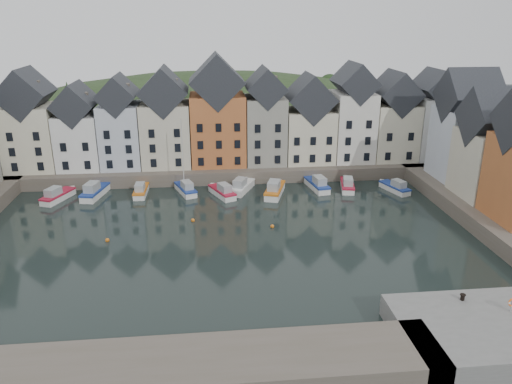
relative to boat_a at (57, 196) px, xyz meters
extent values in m
plane|color=black|center=(23.56, -17.80, -0.69)|extent=(260.00, 260.00, 0.00)
cube|color=#534C40|center=(23.56, 12.20, 0.31)|extent=(90.00, 16.00, 2.00)
cube|color=#60605E|center=(45.56, -37.80, 0.31)|extent=(18.00, 10.00, 2.00)
cube|color=#534C40|center=(13.56, -39.80, 0.31)|extent=(50.00, 6.00, 2.00)
ellipsoid|color=#203118|center=(23.56, 38.20, -18.69)|extent=(153.60, 70.40, 64.00)
sphere|color=black|center=(9.62, 33.13, 8.01)|extent=(5.77, 5.77, 5.77)
sphere|color=black|center=(48.43, 42.94, 7.43)|extent=(5.27, 5.27, 5.27)
sphere|color=black|center=(55.38, 36.39, 7.19)|extent=(5.07, 5.07, 5.07)
sphere|color=black|center=(37.84, 37.39, 7.12)|extent=(5.01, 5.01, 5.01)
sphere|color=black|center=(-14.11, 38.80, 5.88)|extent=(3.94, 3.94, 3.94)
sphere|color=black|center=(51.89, 42.45, 7.36)|extent=(5.21, 5.21, 5.21)
sphere|color=black|center=(25.55, 40.84, 7.63)|extent=(5.45, 5.45, 5.45)
sphere|color=black|center=(61.36, 30.51, 6.51)|extent=(4.49, 4.49, 4.49)
cube|color=beige|center=(-5.60, 10.20, 6.34)|extent=(7.67, 8.00, 10.07)
cube|color=black|center=(-5.60, 10.20, 13.28)|extent=(7.67, 8.16, 7.67)
cube|color=silver|center=(1.66, 10.20, 5.61)|extent=(6.56, 8.00, 8.61)
cube|color=black|center=(1.66, 10.20, 11.54)|extent=(6.56, 8.16, 6.56)
cube|color=silver|center=(8.19, 10.20, 6.32)|extent=(6.20, 8.00, 10.02)
cube|color=black|center=(8.19, 10.20, 12.86)|extent=(6.20, 8.16, 6.20)
cube|color=beige|center=(15.29, 10.20, 6.35)|extent=(7.70, 8.00, 10.08)
cube|color=black|center=(15.29, 10.20, 13.29)|extent=(7.70, 8.16, 7.70)
cube|color=#AD5F31|center=(23.63, 10.20, 6.95)|extent=(8.69, 8.00, 11.28)
cube|color=black|center=(23.63, 10.20, 14.74)|extent=(8.69, 8.16, 8.69)
cube|color=gray|center=(31.34, 10.20, 6.70)|extent=(6.43, 8.00, 10.78)
cube|color=black|center=(31.34, 10.20, 13.68)|extent=(6.43, 8.16, 6.43)
cube|color=beige|center=(38.64, 10.20, 5.59)|extent=(7.88, 8.00, 8.56)
cube|color=black|center=(38.64, 10.20, 11.81)|extent=(7.88, 8.16, 7.88)
cube|color=silver|center=(45.98, 10.20, 6.94)|extent=(6.50, 8.00, 11.27)
cube|color=black|center=(45.98, 10.20, 14.19)|extent=(6.50, 8.16, 6.50)
cube|color=beige|center=(52.99, 10.20, 5.97)|extent=(7.23, 8.00, 9.32)
cube|color=black|center=(52.99, 10.20, 12.42)|extent=(7.23, 8.16, 7.23)
cube|color=silver|center=(59.85, 10.20, 6.47)|extent=(6.18, 8.00, 10.32)
cube|color=black|center=(59.85, 10.20, 13.16)|extent=(6.18, 8.16, 6.18)
cube|color=silver|center=(59.56, -1.54, 6.50)|extent=(7.47, 8.00, 10.38)
cube|color=black|center=(59.56, -1.54, 13.67)|extent=(7.62, 8.00, 8.00)
cube|color=beige|center=(59.56, -9.55, 5.75)|extent=(8.14, 8.00, 8.89)
cube|color=black|center=(59.56, -9.55, 12.17)|extent=(8.30, 8.00, 8.00)
sphere|color=#C16416|center=(19.56, -9.80, -0.54)|extent=(0.50, 0.50, 0.50)
sphere|color=#C16416|center=(29.56, -12.80, -0.54)|extent=(0.50, 0.50, 0.50)
sphere|color=#C16416|center=(9.56, -14.80, -0.54)|extent=(0.50, 0.50, 0.50)
cube|color=silver|center=(0.07, 0.18, -0.35)|extent=(3.90, 6.17, 1.09)
cube|color=maroon|center=(0.07, 0.18, 0.25)|extent=(4.04, 6.32, 0.25)
cube|color=gray|center=(-0.27, -0.65, 0.84)|extent=(2.18, 2.72, 1.19)
cube|color=silver|center=(5.13, 1.28, -0.31)|extent=(3.34, 6.90, 1.22)
cube|color=navy|center=(5.13, 1.28, 0.36)|extent=(3.47, 7.05, 0.28)
cube|color=gray|center=(4.92, 0.31, 1.02)|extent=(2.07, 2.92, 1.33)
cube|color=silver|center=(11.75, 1.31, -0.37)|extent=(1.78, 5.56, 1.01)
cube|color=#C16416|center=(11.75, 1.31, 0.18)|extent=(1.87, 5.67, 0.23)
cube|color=gray|center=(11.73, 0.48, 0.73)|extent=(1.34, 2.24, 1.10)
cube|color=silver|center=(18.31, 1.28, -0.36)|extent=(3.56, 6.01, 1.06)
cube|color=navy|center=(18.31, 1.28, 0.22)|extent=(3.69, 6.15, 0.24)
cube|color=gray|center=(18.60, 0.46, 0.80)|extent=(2.04, 2.62, 1.15)
cylinder|color=silver|center=(18.12, 1.82, 5.07)|extent=(0.13, 0.13, 10.57)
cube|color=silver|center=(23.72, -0.60, -0.35)|extent=(3.97, 6.10, 1.08)
cube|color=maroon|center=(23.72, -0.60, 0.24)|extent=(4.10, 6.25, 0.25)
cube|color=gray|center=(24.07, -1.41, 0.83)|extent=(2.20, 2.71, 1.18)
cube|color=silver|center=(26.86, 1.28, -0.33)|extent=(4.28, 6.47, 1.15)
cube|color=silver|center=(26.86, 1.28, 0.30)|extent=(4.43, 6.63, 0.26)
cube|color=gray|center=(26.47, 0.42, 0.92)|extent=(2.36, 2.88, 1.25)
cube|color=silver|center=(31.56, -0.81, -0.30)|extent=(3.97, 7.07, 1.24)
cube|color=#C16416|center=(31.56, -0.81, 0.38)|extent=(4.12, 7.23, 0.28)
cube|color=gray|center=(31.26, -1.77, 1.06)|extent=(2.32, 3.06, 1.35)
cube|color=silver|center=(38.35, 1.07, -0.33)|extent=(2.84, 6.51, 1.15)
cube|color=navy|center=(38.35, 1.07, 0.30)|extent=(2.96, 6.65, 0.26)
cube|color=gray|center=(38.50, 0.14, 0.93)|extent=(1.84, 2.71, 1.26)
cube|color=silver|center=(42.96, 0.47, -0.35)|extent=(2.96, 6.14, 1.08)
cube|color=maroon|center=(42.96, 0.47, 0.24)|extent=(3.09, 6.27, 0.25)
cube|color=gray|center=(42.78, -0.39, 0.83)|extent=(1.84, 2.59, 1.18)
cube|color=silver|center=(49.85, -1.20, -0.37)|extent=(3.29, 5.74, 1.01)
cube|color=navy|center=(49.85, -1.20, 0.18)|extent=(3.41, 5.87, 0.23)
cube|color=gray|center=(50.11, -1.99, 0.73)|extent=(1.91, 2.49, 1.10)
cylinder|color=black|center=(43.27, -34.44, 1.56)|extent=(0.36, 0.36, 0.50)
cylinder|color=black|center=(43.27, -34.44, 1.83)|extent=(0.48, 0.48, 0.08)
cube|color=gray|center=(46.42, -36.53, 1.86)|extent=(0.10, 0.10, 1.10)
camera|label=1|loc=(21.53, -69.95, 24.78)|focal=35.00mm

